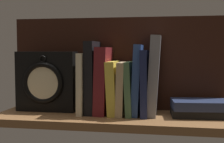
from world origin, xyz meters
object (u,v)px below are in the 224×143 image
object	(u,v)px
book_maroon_dawkins	(103,80)
framed_clock	(46,81)
book_gray_chess	(154,75)
book_tan_shortstories	(122,88)
book_cream_twain	(85,83)
book_yellow_seinlanguage	(114,87)
book_blue_modern	(137,80)
book_green_romantic	(130,88)
book_stack_side	(199,108)
book_navy_bierce	(145,82)
book_black_skeptic	(93,77)

from	to	relation	value
book_maroon_dawkins	framed_clock	size ratio (longest dim) A/B	1.07
book_maroon_dawkins	book_gray_chess	bearing A→B (deg)	0.00
book_tan_shortstories	framed_clock	size ratio (longest dim) A/B	0.83
book_cream_twain	book_tan_shortstories	distance (cm)	12.97
book_yellow_seinlanguage	book_tan_shortstories	xyz separation A→B (cm)	(2.91, 0.00, -0.12)
book_yellow_seinlanguage	book_blue_modern	distance (cm)	8.29
book_green_romantic	book_blue_modern	xyz separation A→B (cm)	(2.46, 0.00, 2.82)
book_cream_twain	book_stack_side	distance (cm)	38.53
book_maroon_dawkins	book_blue_modern	xyz separation A→B (cm)	(11.42, 0.00, 0.41)
book_cream_twain	book_blue_modern	xyz separation A→B (cm)	(17.80, 0.00, 1.42)
book_blue_modern	book_navy_bierce	world-z (taller)	book_blue_modern
book_maroon_dawkins	book_yellow_seinlanguage	xyz separation A→B (cm)	(3.61, 0.00, -2.34)
book_tan_shortstories	book_gray_chess	bearing A→B (deg)	0.00
book_maroon_dawkins	book_blue_modern	size ratio (longest dim) A/B	0.96
book_stack_side	book_green_romantic	bearing A→B (deg)	179.28
book_maroon_dawkins	book_blue_modern	distance (cm)	11.43
book_stack_side	book_yellow_seinlanguage	bearing A→B (deg)	179.42
book_green_romantic	book_blue_modern	bearing A→B (deg)	0.00
book_yellow_seinlanguage	framed_clock	bearing A→B (deg)	-179.85
book_tan_shortstories	book_gray_chess	world-z (taller)	book_gray_chess
book_black_skeptic	book_navy_bierce	world-z (taller)	book_black_skeptic
book_navy_bierce	book_gray_chess	world-z (taller)	book_gray_chess
book_gray_chess	book_stack_side	xyz separation A→B (cm)	(14.59, -0.28, -10.25)
book_tan_shortstories	book_stack_side	bearing A→B (deg)	-0.65
book_cream_twain	book_stack_side	size ratio (longest dim) A/B	1.07
book_green_romantic	framed_clock	bearing A→B (deg)	-179.88
book_yellow_seinlanguage	book_stack_side	world-z (taller)	book_yellow_seinlanguage
book_cream_twain	book_black_skeptic	xyz separation A→B (cm)	(2.74, 0.00, 1.97)
book_yellow_seinlanguage	book_tan_shortstories	size ratio (longest dim) A/B	1.01
book_tan_shortstories	book_green_romantic	world-z (taller)	book_green_romantic
book_cream_twain	book_yellow_seinlanguage	xyz separation A→B (cm)	(9.98, 0.00, -1.33)
framed_clock	book_maroon_dawkins	bearing A→B (deg)	0.18
book_navy_bierce	book_stack_side	bearing A→B (deg)	-0.93
book_green_romantic	framed_clock	distance (cm)	29.19
framed_clock	book_navy_bierce	bearing A→B (deg)	0.11
book_tan_shortstories	framed_clock	distance (cm)	26.75
book_cream_twain	book_green_romantic	size ratio (longest dim) A/B	1.16
book_cream_twain	book_stack_side	world-z (taller)	book_cream_twain
book_tan_shortstories	book_green_romantic	size ratio (longest dim) A/B	0.99
book_cream_twain	book_green_romantic	xyz separation A→B (cm)	(15.33, 0.00, -1.40)
book_yellow_seinlanguage	book_tan_shortstories	world-z (taller)	book_yellow_seinlanguage
book_black_skeptic	book_tan_shortstories	world-z (taller)	book_black_skeptic
book_green_romantic	book_blue_modern	size ratio (longest dim) A/B	0.75
book_black_skeptic	book_maroon_dawkins	world-z (taller)	book_black_skeptic
book_cream_twain	book_navy_bierce	bearing A→B (deg)	0.00
book_navy_bierce	book_gray_chess	bearing A→B (deg)	0.00
book_cream_twain	book_tan_shortstories	size ratio (longest dim) A/B	1.17
book_navy_bierce	book_stack_side	distance (cm)	19.21
book_navy_bierce	framed_clock	xyz separation A→B (cm)	(-34.13, -0.06, -0.29)
book_black_skeptic	framed_clock	size ratio (longest dim) A/B	1.16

